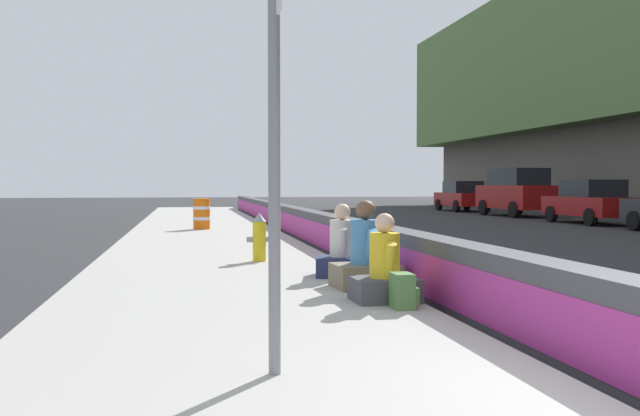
# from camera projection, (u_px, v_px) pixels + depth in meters

# --- Properties ---
(route_sign_post) EXTENTS (0.44, 0.09, 3.60)m
(route_sign_post) POSITION_uv_depth(u_px,v_px,m) (275.00, 92.00, 5.17)
(route_sign_post) COLOR gray
(route_sign_post) RESTS_ON sidewalk_strip
(fire_hydrant) EXTENTS (0.26, 0.46, 0.88)m
(fire_hydrant) POSITION_uv_depth(u_px,v_px,m) (259.00, 237.00, 12.88)
(fire_hydrant) COLOR gold
(fire_hydrant) RESTS_ON sidewalk_strip
(seated_person_foreground) EXTENTS (0.68, 0.77, 1.05)m
(seated_person_foreground) POSITION_uv_depth(u_px,v_px,m) (384.00, 274.00, 8.49)
(seated_person_foreground) COLOR #424247
(seated_person_foreground) RESTS_ON sidewalk_strip
(seated_person_middle) EXTENTS (0.78, 0.90, 1.18)m
(seated_person_middle) POSITION_uv_depth(u_px,v_px,m) (365.00, 260.00, 9.61)
(seated_person_middle) COLOR #706651
(seated_person_middle) RESTS_ON sidewalk_strip
(seated_person_rear) EXTENTS (0.82, 0.91, 1.10)m
(seated_person_rear) POSITION_uv_depth(u_px,v_px,m) (342.00, 254.00, 10.80)
(seated_person_rear) COLOR #23284C
(seated_person_rear) RESTS_ON sidewalk_strip
(backpack) EXTENTS (0.32, 0.28, 0.40)m
(backpack) POSITION_uv_depth(u_px,v_px,m) (403.00, 291.00, 7.99)
(backpack) COLOR #4C7A3D
(backpack) RESTS_ON sidewalk_strip
(construction_barrel) EXTENTS (0.54, 0.54, 0.95)m
(construction_barrel) POSITION_uv_depth(u_px,v_px,m) (202.00, 214.00, 22.05)
(construction_barrel) COLOR orange
(construction_barrel) RESTS_ON sidewalk_strip
(parked_car_midline) EXTENTS (4.52, 1.98, 1.71)m
(parked_car_midline) POSITION_uv_depth(u_px,v_px,m) (591.00, 202.00, 27.49)
(parked_car_midline) COLOR maroon
(parked_car_midline) RESTS_ON ground_plane
(parked_car_far) EXTENTS (4.87, 2.21, 2.28)m
(parked_car_far) POSITION_uv_depth(u_px,v_px,m) (516.00, 192.00, 33.84)
(parked_car_far) COLOR maroon
(parked_car_far) RESTS_ON ground_plane
(parked_car_farther) EXTENTS (4.53, 2.00, 1.71)m
(parked_car_farther) POSITION_uv_depth(u_px,v_px,m) (462.00, 196.00, 40.26)
(parked_car_farther) COLOR maroon
(parked_car_farther) RESTS_ON ground_plane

